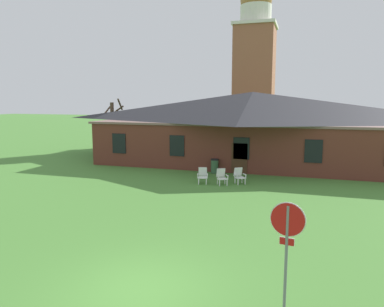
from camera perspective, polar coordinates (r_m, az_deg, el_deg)
name	(u,v)px	position (r m, az deg, el deg)	size (l,w,h in m)	color
ground_plane	(140,290)	(10.22, -8.36, -20.75)	(200.00, 200.00, 0.00)	#477F33
brick_building	(252,127)	(29.21, 9.57, 4.25)	(24.11, 10.40, 5.65)	brown
dome_tower	(255,66)	(46.72, 9.96, 13.53)	(5.18, 5.18, 20.01)	#93563D
stop_sign	(287,236)	(8.57, 14.94, -12.61)	(0.80, 0.16, 2.72)	slate
lawn_chair_by_porch	(203,175)	(21.60, 1.71, -3.48)	(0.73, 0.78, 0.96)	white
lawn_chair_near_door	(222,176)	(21.32, 4.76, -3.66)	(0.83, 0.86, 0.96)	silver
lawn_chair_left_end	(239,175)	(21.71, 7.55, -3.48)	(0.85, 0.87, 0.96)	white
bare_tree_beside_building	(113,123)	(36.66, -12.56, 4.78)	(2.13, 1.76, 5.16)	brown
trash_bin	(215,166)	(24.67, 3.64, -1.99)	(0.56, 0.56, 0.98)	#335638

